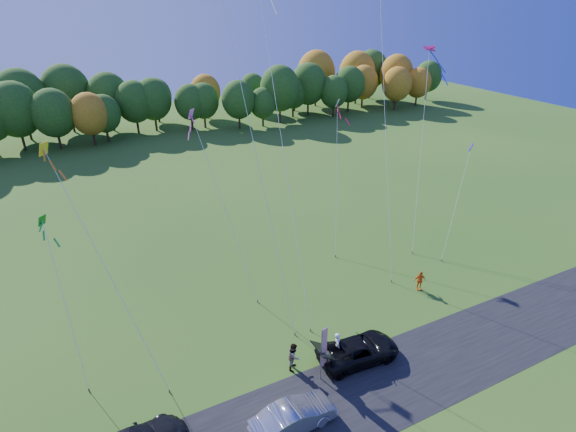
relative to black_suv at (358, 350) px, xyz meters
name	(u,v)px	position (x,y,z in m)	size (l,w,h in m)	color
ground	(329,348)	(-1.11, 1.61, -0.73)	(160.00, 160.00, 0.00)	#285416
asphalt_strip	(365,392)	(-1.11, -2.39, -0.73)	(90.00, 6.00, 0.01)	black
tree_line	(154,136)	(-1.11, 56.61, -0.73)	(116.00, 12.00, 10.00)	#1E4711
black_suv	(358,350)	(0.00, 0.00, 0.00)	(2.44, 5.29, 1.47)	black
silver_sedan	(294,417)	(-5.91, -2.63, 0.04)	(1.64, 4.69, 1.55)	#ACADB1
person_tailgate_a	(338,346)	(-1.10, 0.69, 0.23)	(0.71, 0.46, 1.93)	white
person_tailgate_b	(294,356)	(-3.93, 1.16, 0.20)	(0.91, 0.71, 1.86)	gray
person_east	(420,281)	(8.56, 4.08, 0.09)	(0.96, 0.40, 1.65)	orange
feather_flag	(323,348)	(-2.75, -0.27, 1.56)	(0.48, 0.21, 3.76)	#999999
kite_delta_blue	(241,85)	(-3.74, 8.62, 15.13)	(3.78, 10.59, 32.14)	#4C3F33
kite_parafoil_orange	(382,52)	(9.43, 12.32, 16.01)	(6.22, 13.63, 33.88)	#4C3F33
kite_delta_red	(280,124)	(-1.00, 9.03, 12.37)	(2.89, 10.95, 24.92)	#4C3F33
kite_parafoil_rainbow	(421,147)	(14.92, 12.51, 7.51)	(7.81, 8.43, 16.79)	#4C3F33
kite_diamond_yellow	(108,273)	(-13.12, 6.30, 5.95)	(4.33, 7.90, 13.94)	#4C3F33
kite_diamond_green	(64,301)	(-15.66, 7.03, 4.37)	(1.07, 4.64, 10.05)	#4C3F33
kite_diamond_white	(336,178)	(7.08, 14.28, 5.33)	(4.12, 6.90, 12.57)	#4C3F33
kite_diamond_pink	(225,208)	(-4.35, 11.58, 5.88)	(2.60, 7.33, 13.67)	#4C3F33
kite_diamond_blue_low	(456,203)	(15.28, 7.77, 3.78)	(4.86, 3.36, 9.52)	#4C3F33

